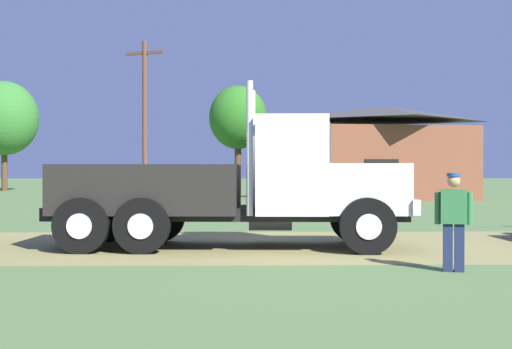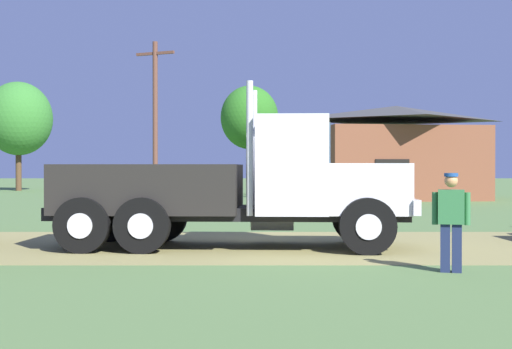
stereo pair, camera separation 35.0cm
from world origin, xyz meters
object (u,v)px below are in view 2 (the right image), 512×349
Objects in this scene: utility_pole_near at (153,117)px; shed_building at (394,154)px; truck_foreground_white at (234,188)px; visitor_by_barrel at (449,218)px.

shed_building is at bearing 14.61° from utility_pole_near.
truck_foreground_white is 4.79× the size of visitor_by_barrel.
visitor_by_barrel is (3.75, -3.71, -0.40)m from truck_foreground_white.
shed_building reaches higher than truck_foreground_white.
truck_foreground_white is 25.62m from shed_building.
utility_pole_near is (-8.47, 24.51, 3.45)m from visitor_by_barrel.
shed_building reaches higher than visitor_by_barrel.
visitor_by_barrel is at bearing -44.65° from truck_foreground_white.
utility_pole_near is at bearing -165.39° from shed_building.
shed_building is at bearing 71.02° from truck_foreground_white.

